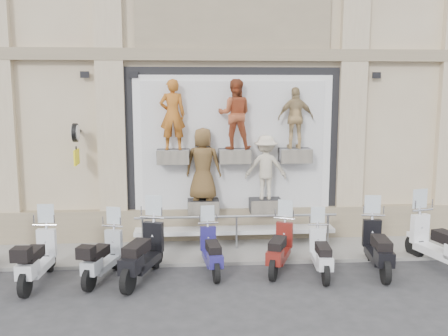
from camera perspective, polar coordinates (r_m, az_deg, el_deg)
The scene contains 14 objects.
ground at distance 10.71m, azimuth 2.54°, elevation -12.89°, with size 90.00×90.00×0.00m, color #2E2E31.
sidewalk at distance 12.66m, azimuth 1.40°, elevation -9.21°, with size 16.00×2.20×0.08m, color gray.
building at distance 17.04m, azimuth -0.23°, elevation 15.73°, with size 14.00×8.60×12.00m, color beige, non-canonical shape.
shop_vitrine at distance 12.77m, azimuth 1.23°, elevation 1.83°, with size 5.60×0.83×4.30m.
guard_rail at distance 12.44m, azimuth 1.45°, elevation -7.49°, with size 5.06×0.10×0.93m, color #9EA0A5, non-canonical shape.
clock_sign_bracket at distance 12.68m, azimuth -16.58°, elevation 3.23°, with size 0.10×0.80×1.02m.
scooter_b at distance 11.06m, azimuth -20.62°, elevation -8.51°, with size 0.55×1.90×1.54m, color silver, non-canonical shape.
scooter_c at distance 10.90m, azimuth -13.69°, elevation -8.72°, with size 0.52×1.77×1.44m, color #A4AAB1, non-canonical shape.
scooter_d at distance 10.67m, azimuth -9.31°, elevation -8.28°, with size 0.61×2.08×1.69m, color black, non-canonical shape.
scooter_e at distance 11.01m, azimuth -1.44°, elevation -8.45°, with size 0.50×1.70×1.38m, color navy, non-canonical shape.
scooter_f at distance 11.19m, azimuth 6.41°, elevation -7.96°, with size 0.53×1.82×1.48m, color maroon, non-canonical shape.
scooter_g at distance 11.07m, azimuth 11.06°, elevation -8.51°, with size 0.50×1.70×1.38m, color silver, non-canonical shape.
scooter_h at distance 11.52m, azimuth 17.22°, elevation -7.52°, with size 0.57×1.96×1.59m, color black, non-canonical shape.
scooter_i at distance 12.18m, azimuth 23.41°, elevation -6.73°, with size 0.61×2.08×1.69m, color white, non-canonical shape.
Camera 1 is at (-1.21, -9.87, 3.97)m, focal length 40.00 mm.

